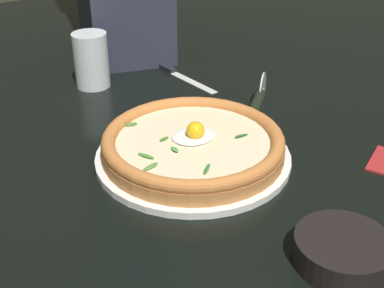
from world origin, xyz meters
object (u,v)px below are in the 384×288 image
(side_bowl, at_px, (342,251))
(table_knife, at_px, (173,71))
(pizza, at_px, (192,144))
(pizza_cutter, at_px, (258,100))
(drinking_glass, at_px, (92,64))

(side_bowl, bearing_deg, table_knife, -101.26)
(pizza, distance_m, pizza_cutter, 0.21)
(side_bowl, bearing_deg, pizza, -84.05)
(pizza_cutter, bearing_deg, pizza, 20.26)
(side_bowl, xyz_separation_m, pizza_cutter, (-0.16, -0.39, 0.02))
(table_knife, bearing_deg, pizza, 65.13)
(side_bowl, height_order, pizza_cutter, pizza_cutter)
(pizza, xyz_separation_m, pizza_cutter, (-0.20, -0.07, 0.00))
(pizza, distance_m, table_knife, 0.40)
(pizza_cutter, bearing_deg, side_bowl, 67.21)
(pizza_cutter, distance_m, table_knife, 0.29)
(pizza, xyz_separation_m, side_bowl, (-0.03, 0.32, -0.01))
(pizza_cutter, distance_m, drinking_glass, 0.38)
(pizza, height_order, table_knife, pizza)
(pizza, xyz_separation_m, drinking_glass, (0.02, -0.39, 0.02))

